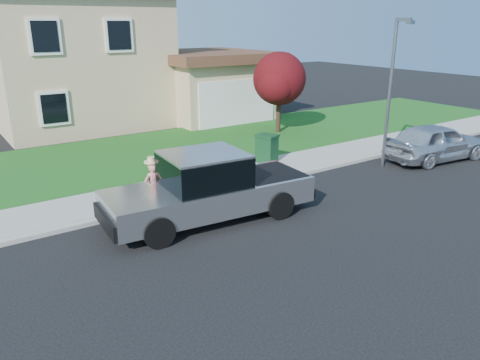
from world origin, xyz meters
The scene contains 11 objects.
ground centered at (0.00, 0.00, 0.00)m, with size 80.00×80.00×0.00m, color black.
curb centered at (1.00, 2.90, 0.06)m, with size 40.00×0.20×0.12m, color gray.
sidewalk centered at (1.00, 4.00, 0.07)m, with size 40.00×2.00×0.15m, color gray.
lawn centered at (1.00, 8.50, 0.05)m, with size 40.00×7.00×0.10m, color #144714.
house centered at (1.31, 16.38, 3.17)m, with size 14.00×11.30×6.85m.
pickup_truck centered at (-1.00, 1.41, 0.89)m, with size 5.94×2.48×1.91m.
woman centered at (-2.05, 2.70, 0.78)m, with size 0.61×0.47×1.66m.
sedan centered at (9.29, 1.37, 0.74)m, with size 1.75×4.34×1.48m, color silver.
ornamental_tree centered at (7.20, 8.48, 2.52)m, with size 2.76×2.49×3.79m.
trash_bin centered at (3.41, 4.54, 0.68)m, with size 0.86×0.91×1.05m.
street_lamp centered at (6.99, 1.94, 3.02)m, with size 0.27×0.69×5.30m.
Camera 1 is at (-7.06, -8.85, 5.16)m, focal length 35.00 mm.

